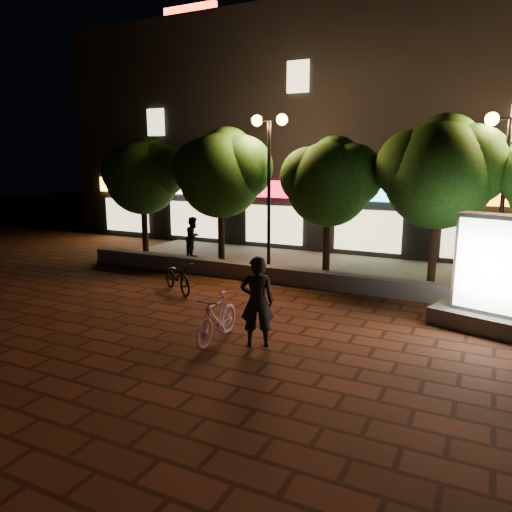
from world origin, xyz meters
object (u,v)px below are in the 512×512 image
Objects in this scene: scooter_parked at (178,276)px; pedestrian at (194,237)px; tree_mid at (331,179)px; street_lamp_left at (269,153)px; tree_far_left at (144,173)px; tree_left at (222,170)px; ad_kiosk at (493,284)px; street_lamp_right at (507,157)px; rider at (257,302)px; scooter_pink at (217,318)px; tree_right at (442,168)px.

pedestrian is (-2.12, 4.04, 0.41)m from scooter_parked.
street_lamp_left is (-2.05, -0.26, 0.81)m from tree_mid.
tree_far_left is 3.16m from pedestrian.
ad_kiosk is (8.87, -3.22, -2.38)m from tree_left.
street_lamp_left reaches higher than scooter_parked.
tree_far_left is 5.50m from street_lamp_left.
street_lamp_right reaches higher than ad_kiosk.
tree_left reaches higher than ad_kiosk.
rider is at bearing -148.92° from pedestrian.
tree_far_left is 2.71× the size of scooter_pink.
ad_kiosk is (4.88, -3.22, -2.15)m from tree_mid.
tree_far_left is 1.03× the size of tree_mid.
tree_right is at bearing -102.63° from pedestrian.
scooter_pink reaches higher than scooter_parked.
scooter_parked is at bearing -60.51° from rider.
tree_right reaches higher than scooter_parked.
rider is at bearing 6.93° from scooter_pink.
scooter_parked is at bearing -157.14° from street_lamp_right.
tree_mid is 7.11m from scooter_pink.
tree_left is 1.09× the size of tree_mid.
pedestrian is at bearing 177.15° from tree_mid.
scooter_pink is at bearing -147.35° from ad_kiosk.
tree_mid is 6.23m from ad_kiosk.
street_lamp_left reaches higher than ad_kiosk.
scooter_pink is (-0.34, -6.57, -2.70)m from tree_mid.
tree_mid is 5.00m from street_lamp_right.
tree_left is at bearing 178.32° from street_lamp_right.
scooter_pink is 8.56m from pedestrian.
street_lamp_right is at bearing 48.34° from scooter_pink.
street_lamp_left reaches higher than tree_far_left.
pedestrian is (-8.79, 0.27, -2.69)m from tree_right.
tree_left is at bearing 42.12° from scooter_parked.
tree_mid is at bearing -9.17° from scooter_parked.
ad_kiosk is 1.41× the size of rider.
tree_mid is at bearing -0.00° from tree_far_left.
pedestrian reaches higher than scooter_pink.
pedestrian is (-3.43, 0.54, -3.15)m from street_lamp_left.
street_lamp_left is 7.00m from street_lamp_right.
scooter_pink is 1.07× the size of pedestrian.
tree_mid is at bearing -103.70° from pedestrian.
scooter_parked is (-6.67, -3.77, -3.10)m from tree_right.
tree_far_left is at bearing 80.24° from scooter_parked.
pedestrian is at bearing -74.25° from rider.
tree_mid is 2.54× the size of scooter_parked.
tree_left is 2.86× the size of scooter_pink.
tree_far_left is 3.51m from tree_left.
street_lamp_right is 1.85× the size of ad_kiosk.
tree_left is 2.98m from pedestrian.
scooter_pink is at bearing -42.56° from tree_far_left.
street_lamp_left reaches higher than tree_mid.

